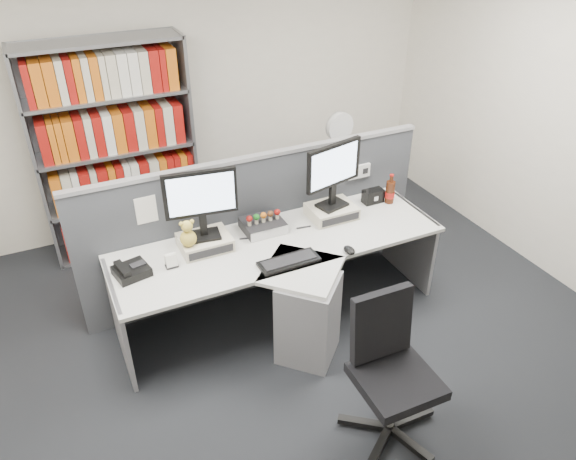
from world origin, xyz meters
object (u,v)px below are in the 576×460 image
monitor_left (201,199)px  cola_bottle (390,192)px  desk_fan (339,130)px  monitor_right (334,170)px  shelving_unit (116,154)px  office_chair (390,367)px  desk_calendar (171,261)px  desk (291,284)px  filing_cabinet (336,189)px  desktop_pc (263,225)px  keyboard (289,261)px  mouse (349,250)px  speaker (373,196)px  desk_phone (131,271)px

monitor_left → cola_bottle: bearing=-0.1°
desk_fan → monitor_right: bearing=-122.3°
monitor_right → shelving_unit: (-1.46, 1.46, -0.17)m
office_chair → desk_calendar: bearing=126.4°
desk → filing_cabinet: (1.20, 1.40, -0.11)m
monitor_left → monitor_right: size_ratio=0.99×
desk_fan → desktop_pc: bearing=-142.1°
monitor_right → filing_cabinet: 1.44m
keyboard → mouse: (0.47, -0.07, 0.01)m
desk_calendar → cola_bottle: (1.97, 0.13, 0.05)m
desk_calendar → speaker: 1.85m
desktop_pc → speaker: speaker is taller
monitor_left → filing_cabinet: (1.74, 1.02, -0.79)m
desk_calendar → mouse: bearing=-17.3°
monitor_left → desk_fan: 2.02m
monitor_right → desktop_pc: size_ratio=1.73×
monitor_right → cola_bottle: 0.66m
mouse → filing_cabinet: 1.77m
monitor_right → desk_fan: monitor_right is taller
desk_fan → speaker: bearing=-101.7°
cola_bottle → mouse: bearing=-143.8°
desk_calendar → cola_bottle: 1.97m
speaker → desk_fan: 1.00m
speaker → mouse: bearing=-134.9°
desk_calendar → shelving_unit: bearing=92.1°
keyboard → desk_fan: size_ratio=0.92×
office_chair → filing_cabinet: bearing=67.3°
desk_phone → desk_fan: 2.60m
desk → monitor_left: size_ratio=4.77×
speaker → cola_bottle: (0.13, -0.06, 0.04)m
monitor_left → desk_fan: (1.74, 1.02, -0.13)m
desk → shelving_unit: 2.12m
mouse → filing_cabinet: mouse is taller
desk_phone → shelving_unit: size_ratio=0.13×
keyboard → shelving_unit: size_ratio=0.23×
speaker → cola_bottle: cola_bottle is taller
keyboard → filing_cabinet: size_ratio=0.65×
monitor_right → office_chair: 1.66m
desk → shelving_unit: (-0.90, 1.85, 0.52)m
desk → monitor_right: bearing=34.5°
keyboard → mouse: bearing=-8.6°
monitor_right → desk: bearing=-145.5°
desk → monitor_left: monitor_left is taller
filing_cabinet → shelving_unit: bearing=167.9°
desk → cola_bottle: size_ratio=9.64×
keyboard → desk_phone: desk_phone is taller
keyboard → cola_bottle: size_ratio=1.69×
desk_calendar → filing_cabinet: 2.38m
speaker → cola_bottle: 0.15m
speaker → desk: bearing=-156.1°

